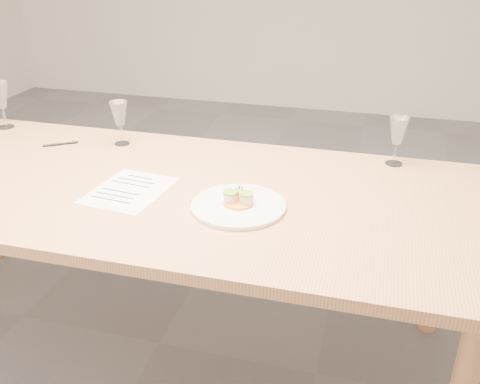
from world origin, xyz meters
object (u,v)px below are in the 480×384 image
(dining_table, at_px, (147,200))
(recipe_sheet, at_px, (129,190))
(wine_glass_0, at_px, (0,96))
(ballpoint_pen, at_px, (61,144))
(wine_glass_1, at_px, (119,115))
(wine_glass_2, at_px, (398,132))
(dinner_plate, at_px, (239,205))

(dining_table, distance_m, recipe_sheet, 0.10)
(dining_table, relative_size, recipe_sheet, 7.21)
(wine_glass_0, bearing_deg, dining_table, -24.25)
(ballpoint_pen, bearing_deg, recipe_sheet, -69.38)
(dining_table, xyz_separation_m, wine_glass_1, (-0.26, 0.34, 0.20))
(wine_glass_2, bearing_deg, recipe_sheet, -151.22)
(wine_glass_0, bearing_deg, wine_glass_2, 0.72)
(recipe_sheet, relative_size, wine_glass_1, 1.78)
(ballpoint_pen, relative_size, wine_glass_2, 0.66)
(ballpoint_pen, bearing_deg, wine_glass_1, -16.37)
(wine_glass_2, bearing_deg, dinner_plate, -133.18)
(dining_table, relative_size, dinner_plate, 7.66)
(dinner_plate, relative_size, wine_glass_2, 1.64)
(dinner_plate, distance_m, ballpoint_pen, 0.96)
(ballpoint_pen, xyz_separation_m, wine_glass_1, (0.25, 0.08, 0.13))
(wine_glass_0, distance_m, wine_glass_2, 1.75)
(dinner_plate, relative_size, wine_glass_1, 1.67)
(wine_glass_0, bearing_deg, recipe_sheet, -28.84)
(recipe_sheet, xyz_separation_m, wine_glass_2, (0.90, 0.49, 0.13))
(ballpoint_pen, relative_size, wine_glass_0, 0.59)
(recipe_sheet, bearing_deg, ballpoint_pen, 151.62)
(ballpoint_pen, bearing_deg, wine_glass_0, 124.97)
(dinner_plate, height_order, recipe_sheet, dinner_plate)
(wine_glass_0, bearing_deg, dinner_plate, -21.59)
(dining_table, height_order, recipe_sheet, recipe_sheet)
(wine_glass_1, bearing_deg, ballpoint_pen, -161.66)
(dinner_plate, bearing_deg, recipe_sheet, 175.97)
(wine_glass_1, bearing_deg, dining_table, -52.47)
(ballpoint_pen, bearing_deg, wine_glass_2, -28.04)
(recipe_sheet, xyz_separation_m, wine_glass_0, (-0.85, 0.47, 0.15))
(dining_table, relative_size, ballpoint_pen, 19.04)
(recipe_sheet, xyz_separation_m, ballpoint_pen, (-0.48, 0.33, 0.00))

